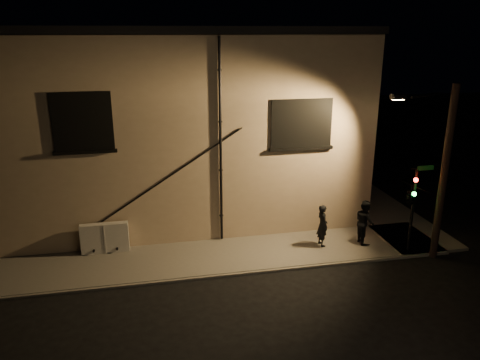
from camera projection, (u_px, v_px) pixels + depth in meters
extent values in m
plane|color=black|center=(282.00, 270.00, 17.66)|extent=(90.00, 90.00, 0.00)
cube|color=#5E5A55|center=(198.00, 258.00, 18.45)|extent=(20.00, 3.00, 0.12)
cube|color=#5E5A55|center=(352.00, 190.00, 26.36)|extent=(3.00, 16.00, 0.12)
cube|color=tan|center=(178.00, 119.00, 24.16)|extent=(16.00, 12.00, 8.50)
cube|color=black|center=(175.00, 30.00, 22.82)|extent=(16.20, 12.20, 0.30)
cube|color=black|center=(82.00, 121.00, 17.42)|extent=(2.20, 0.10, 2.20)
cube|color=black|center=(82.00, 121.00, 17.43)|extent=(1.98, 0.05, 1.98)
cube|color=black|center=(302.00, 123.00, 19.22)|extent=(2.60, 0.10, 2.00)
cube|color=#A5B28C|center=(301.00, 123.00, 19.23)|extent=(2.38, 0.05, 1.78)
cylinder|color=black|center=(221.00, 144.00, 18.71)|extent=(0.11, 0.11, 8.30)
cylinder|color=black|center=(167.00, 178.00, 18.71)|extent=(5.96, 0.04, 3.75)
cylinder|color=black|center=(170.00, 176.00, 18.71)|extent=(5.96, 0.04, 3.75)
cube|color=beige|center=(105.00, 238.00, 18.67)|extent=(1.87, 0.31, 1.23)
imported|color=black|center=(322.00, 225.00, 19.19)|extent=(0.48, 0.68, 1.77)
imported|color=black|center=(365.00, 222.00, 19.43)|extent=(0.73, 0.92, 1.86)
cylinder|color=black|center=(412.00, 211.00, 18.55)|extent=(0.12, 0.12, 3.39)
imported|color=black|center=(411.00, 195.00, 18.18)|extent=(0.76, 2.08, 0.82)
sphere|color=#FF140C|center=(416.00, 180.00, 17.81)|extent=(0.17, 0.17, 0.17)
sphere|color=#14FF3F|center=(414.00, 194.00, 17.98)|extent=(0.17, 0.17, 0.17)
cube|color=#0C4C1E|center=(426.00, 168.00, 18.08)|extent=(0.70, 0.03, 0.18)
cylinder|color=black|center=(444.00, 175.00, 17.67)|extent=(0.29, 0.29, 6.84)
cylinder|color=black|center=(426.00, 95.00, 17.13)|extent=(1.74, 0.95, 0.10)
cube|color=black|center=(398.00, 97.00, 17.52)|extent=(0.55, 0.28, 0.18)
cube|color=#FFC672|center=(398.00, 99.00, 17.55)|extent=(0.42, 0.20, 0.04)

